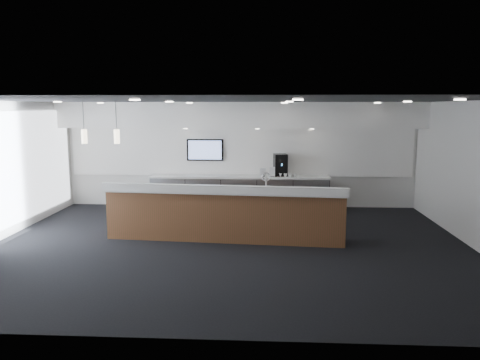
{
  "coord_description": "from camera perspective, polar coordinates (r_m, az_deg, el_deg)",
  "views": [
    {
      "loc": [
        0.74,
        -9.41,
        2.86
      ],
      "look_at": [
        0.15,
        1.3,
        1.19
      ],
      "focal_mm": 35.0,
      "sensor_mm": 36.0,
      "label": 1
    }
  ],
  "objects": [
    {
      "name": "info_sign_left",
      "position": [
        13.08,
        2.8,
        0.95
      ],
      "size": [
        0.17,
        0.06,
        0.23
      ],
      "primitive_type": "cube",
      "rotation": [
        0.0,
        0.0,
        0.25
      ],
      "color": "silver",
      "rests_on": "back_credenza"
    },
    {
      "name": "ground",
      "position": [
        9.86,
        -1.3,
        -8.01
      ],
      "size": [
        10.0,
        10.0,
        0.0
      ],
      "primitive_type": "plane",
      "color": "black",
      "rests_on": "ground"
    },
    {
      "name": "alcove_panel",
      "position": [
        13.46,
        -0.01,
        3.48
      ],
      "size": [
        9.8,
        0.06,
        1.4
      ],
      "primitive_type": "cube",
      "color": "white",
      "rests_on": "back_wall"
    },
    {
      "name": "ceiling_can_lights",
      "position": [
        9.44,
        -1.36,
        9.52
      ],
      "size": [
        7.0,
        5.0,
        0.02
      ],
      "primitive_type": null,
      "color": "silver",
      "rests_on": "ceiling"
    },
    {
      "name": "cup_1",
      "position": [
        13.06,
        6.16,
        0.61
      ],
      "size": [
        0.15,
        0.15,
        0.1
      ],
      "primitive_type": "imported",
      "rotation": [
        0.0,
        0.0,
        0.65
      ],
      "color": "white",
      "rests_on": "back_credenza"
    },
    {
      "name": "soffit_bulkhead",
      "position": [
        12.98,
        -0.11,
        7.92
      ],
      "size": [
        10.0,
        0.9,
        0.7
      ],
      "primitive_type": "cube",
      "color": "white",
      "rests_on": "back_wall"
    },
    {
      "name": "service_counter",
      "position": [
        10.21,
        -1.86,
        -4.09
      ],
      "size": [
        5.25,
        1.28,
        1.49
      ],
      "rotation": [
        0.0,
        0.0,
        -0.08
      ],
      "color": "brown",
      "rests_on": "ground"
    },
    {
      "name": "pendant_left",
      "position": [
        10.7,
        -13.98,
        5.32
      ],
      "size": [
        0.12,
        0.12,
        0.3
      ],
      "primitive_type": "cylinder",
      "color": "beige",
      "rests_on": "ceiling"
    },
    {
      "name": "wall_tv",
      "position": [
        13.48,
        -4.28,
        3.68
      ],
      "size": [
        1.05,
        0.08,
        0.62
      ],
      "color": "black",
      "rests_on": "back_wall"
    },
    {
      "name": "info_sign_right",
      "position": [
        13.04,
        4.05,
        1.01
      ],
      "size": [
        0.2,
        0.05,
        0.27
      ],
      "primitive_type": "cube",
      "rotation": [
        0.0,
        0.0,
        -0.16
      ],
      "color": "silver",
      "rests_on": "back_credenza"
    },
    {
      "name": "right_wall",
      "position": [
        10.42,
        27.26,
        0.36
      ],
      "size": [
        0.02,
        8.0,
        3.0
      ],
      "primitive_type": "cube",
      "color": "silver",
      "rests_on": "ground"
    },
    {
      "name": "back_wall",
      "position": [
        13.5,
        0.0,
        3.07
      ],
      "size": [
        10.0,
        0.02,
        3.0
      ],
      "primitive_type": "cube",
      "color": "silver",
      "rests_on": "ground"
    },
    {
      "name": "cup_0",
      "position": [
        13.07,
        6.77,
        0.61
      ],
      "size": [
        0.11,
        0.11,
        0.1
      ],
      "primitive_type": "imported",
      "color": "white",
      "rests_on": "back_credenza"
    },
    {
      "name": "ceiling",
      "position": [
        9.44,
        -1.36,
        9.7
      ],
      "size": [
        10.0,
        8.0,
        0.02
      ],
      "primitive_type": "cube",
      "color": "black",
      "rests_on": "back_wall"
    },
    {
      "name": "pendant_right",
      "position": [
        10.93,
        -17.5,
        5.24
      ],
      "size": [
        0.12,
        0.12,
        0.3
      ],
      "primitive_type": "cylinder",
      "color": "beige",
      "rests_on": "ceiling"
    },
    {
      "name": "back_credenza",
      "position": [
        13.29,
        -0.09,
        -1.48
      ],
      "size": [
        5.06,
        0.66,
        0.95
      ],
      "color": "gray",
      "rests_on": "ground"
    },
    {
      "name": "cup_3",
      "position": [
        13.05,
        4.93,
        0.62
      ],
      "size": [
        0.14,
        0.14,
        0.1
      ],
      "primitive_type": "imported",
      "rotation": [
        0.0,
        0.0,
        1.94
      ],
      "color": "white",
      "rests_on": "back_credenza"
    },
    {
      "name": "coffee_machine",
      "position": [
        13.18,
        4.95,
        1.84
      ],
      "size": [
        0.41,
        0.5,
        0.62
      ],
      "rotation": [
        0.0,
        0.0,
        0.14
      ],
      "color": "black",
      "rests_on": "back_credenza"
    },
    {
      "name": "cup_2",
      "position": [
        13.06,
        5.54,
        0.62
      ],
      "size": [
        0.13,
        0.13,
        0.1
      ],
      "primitive_type": "imported",
      "rotation": [
        0.0,
        0.0,
        1.29
      ],
      "color": "white",
      "rests_on": "back_credenza"
    }
  ]
}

